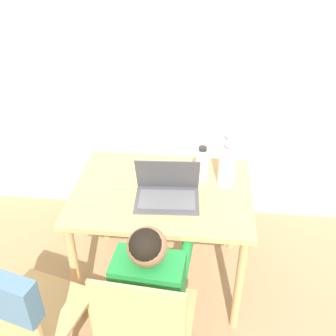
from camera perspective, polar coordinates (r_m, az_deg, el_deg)
wall_back at (r=2.65m, az=7.03°, el=15.98°), size 6.40×0.05×2.50m
dining_table at (r=2.28m, az=-0.84°, el=-5.11°), size 1.00×0.75×0.71m
chair_occupied at (r=1.90m, az=-3.13°, el=-22.27°), size 0.43×0.43×0.87m
chair_spare at (r=1.90m, az=-21.29°, el=-18.48°), size 0.49×0.52×0.88m
person_seated at (r=1.85m, az=-2.40°, el=-16.35°), size 0.34×0.44×0.98m
laptop at (r=2.13m, az=-0.11°, el=-3.11°), size 0.36×0.27×0.24m
flower_vase at (r=2.21m, az=8.59°, el=0.66°), size 0.10×0.10×0.33m
water_bottle at (r=2.26m, az=4.96°, el=0.57°), size 0.08×0.08×0.21m
cardboard_panel at (r=2.81m, az=-4.25°, el=3.07°), size 0.87×0.19×1.24m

